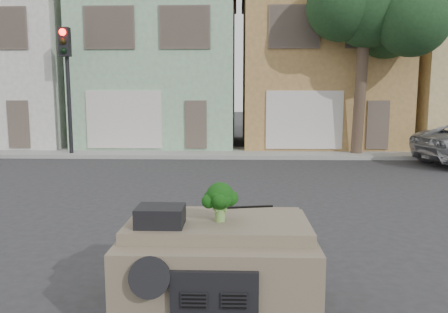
{
  "coord_description": "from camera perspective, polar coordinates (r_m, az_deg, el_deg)",
  "views": [
    {
      "loc": [
        0.2,
        -7.65,
        2.43
      ],
      "look_at": [
        -0.05,
        0.5,
        1.3
      ],
      "focal_mm": 35.0,
      "sensor_mm": 36.0,
      "label": 1
    }
  ],
  "objects": [
    {
      "name": "townhouse_tan",
      "position": [
        22.51,
        11.73,
        11.17
      ],
      "size": [
        7.2,
        8.2,
        7.55
      ],
      "primitive_type": "cube",
      "color": "#A98149",
      "rests_on": "ground"
    },
    {
      "name": "townhouse_mint",
      "position": [
        22.49,
        -7.83,
        11.26
      ],
      "size": [
        7.2,
        8.2,
        7.55
      ],
      "primitive_type": "cube",
      "color": "#8FB993",
      "rests_on": "ground"
    },
    {
      "name": "wiper_arm",
      "position": [
        5.19,
        2.59,
        -6.61
      ],
      "size": [
        0.69,
        0.15,
        0.02
      ],
      "primitive_type": "cube",
      "rotation": [
        0.0,
        0.0,
        0.17
      ],
      "color": "black",
      "rests_on": "car_dashboard"
    },
    {
      "name": "broccoli",
      "position": [
        4.61,
        -0.53,
        -5.88
      ],
      "size": [
        0.47,
        0.47,
        0.43
      ],
      "primitive_type": "cube",
      "rotation": [
        0.0,
        0.0,
        3.6
      ],
      "color": "#0E350B",
      "rests_on": "car_dashboard"
    },
    {
      "name": "tree_near",
      "position": [
        18.18,
        17.57,
        13.29
      ],
      "size": [
        4.4,
        4.0,
        8.5
      ],
      "primitive_type": "cube",
      "color": "#1A381C",
      "rests_on": "ground"
    },
    {
      "name": "car_dashboard",
      "position": [
        5.01,
        -0.69,
        -14.02
      ],
      "size": [
        2.0,
        1.8,
        1.12
      ],
      "primitive_type": "cube",
      "color": "#6F634F",
      "rests_on": "ground"
    },
    {
      "name": "sidewalk",
      "position": [
        18.3,
        1.15,
        0.51
      ],
      "size": [
        40.0,
        3.0,
        0.15
      ],
      "primitive_type": "cube",
      "color": "gray",
      "rests_on": "ground"
    },
    {
      "name": "ground_plane",
      "position": [
        8.03,
        0.26,
        -9.73
      ],
      "size": [
        120.0,
        120.0,
        0.0
      ],
      "primitive_type": "plane",
      "color": "#303033",
      "rests_on": "ground"
    },
    {
      "name": "townhouse_white",
      "position": [
        24.86,
        -25.43,
        10.26
      ],
      "size": [
        7.2,
        8.2,
        7.55
      ],
      "primitive_type": "cube",
      "color": "silver",
      "rests_on": "ground"
    },
    {
      "name": "instrument_hump",
      "position": [
        4.53,
        -8.31,
        -7.69
      ],
      "size": [
        0.48,
        0.38,
        0.2
      ],
      "primitive_type": "cube",
      "color": "black",
      "rests_on": "car_dashboard"
    },
    {
      "name": "traffic_signal",
      "position": [
        18.41,
        -19.74,
        7.82
      ],
      "size": [
        0.4,
        0.4,
        5.1
      ],
      "primitive_type": "cube",
      "color": "black",
      "rests_on": "ground"
    }
  ]
}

